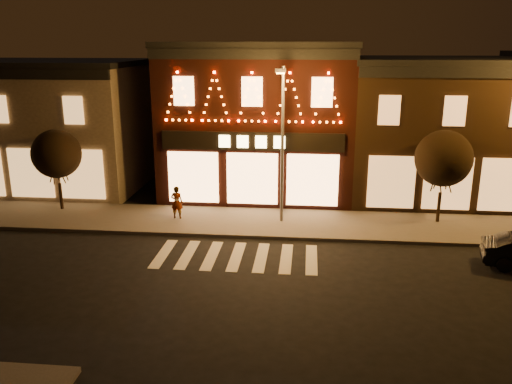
# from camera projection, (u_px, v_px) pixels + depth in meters

# --- Properties ---
(ground) EXTENTS (120.00, 120.00, 0.00)m
(ground) POSITION_uv_depth(u_px,v_px,m) (220.00, 304.00, 17.29)
(ground) COLOR black
(ground) RESTS_ON ground
(sidewalk_far) EXTENTS (44.00, 4.00, 0.15)m
(sidewalk_far) POSITION_uv_depth(u_px,v_px,m) (290.00, 223.00, 24.73)
(sidewalk_far) COLOR #47423D
(sidewalk_far) RESTS_ON ground
(building_left) EXTENTS (12.20, 8.28, 7.30)m
(building_left) POSITION_uv_depth(u_px,v_px,m) (40.00, 124.00, 30.91)
(building_left) COLOR brown
(building_left) RESTS_ON ground
(building_pulp) EXTENTS (10.20, 8.34, 8.30)m
(building_pulp) POSITION_uv_depth(u_px,v_px,m) (260.00, 118.00, 29.51)
(building_pulp) COLOR black
(building_pulp) RESTS_ON ground
(building_right_a) EXTENTS (9.20, 8.28, 7.50)m
(building_right_a) POSITION_uv_depth(u_px,v_px,m) (433.00, 128.00, 28.72)
(building_right_a) COLOR #332111
(building_right_a) RESTS_ON ground
(streetlamp_mid) EXTENTS (0.45, 1.63, 7.14)m
(streetlamp_mid) POSITION_uv_depth(u_px,v_px,m) (282.00, 134.00, 23.52)
(streetlamp_mid) COLOR #59595E
(streetlamp_mid) RESTS_ON sidewalk_far
(tree_left) EXTENTS (2.42, 2.42, 4.04)m
(tree_left) POSITION_uv_depth(u_px,v_px,m) (56.00, 154.00, 25.92)
(tree_left) COLOR black
(tree_left) RESTS_ON sidewalk_far
(tree_right) EXTENTS (2.59, 2.59, 4.33)m
(tree_right) POSITION_uv_depth(u_px,v_px,m) (444.00, 159.00, 23.95)
(tree_right) COLOR black
(tree_right) RESTS_ON sidewalk_far
(pedestrian) EXTENTS (0.60, 0.42, 1.58)m
(pedestrian) POSITION_uv_depth(u_px,v_px,m) (177.00, 202.00, 25.04)
(pedestrian) COLOR gray
(pedestrian) RESTS_ON sidewalk_far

